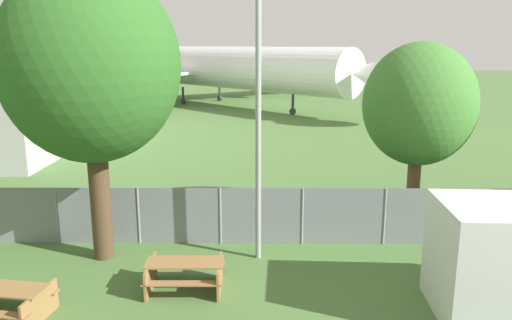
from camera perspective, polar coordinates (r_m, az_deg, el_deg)
perimeter_fence at (r=15.61m, az=-4.10°, el=-6.40°), size 56.07×0.07×1.81m
airplane at (r=53.57m, az=-5.41°, el=10.52°), size 33.91×35.12×12.14m
picnic_bench_near_cabin at (r=13.06m, az=-8.12°, el=-12.53°), size 1.97×1.42×0.76m
picnic_bench_open_grass at (r=13.02m, az=-26.92°, el=-13.96°), size 2.17×1.69×0.76m
tree_near_hangar at (r=14.38m, az=-18.37°, el=10.14°), size 4.85×4.85×8.22m
tree_far_right at (r=17.21m, az=18.14°, el=5.99°), size 3.66×3.66×6.21m
light_mast at (r=13.66m, az=0.26°, el=8.82°), size 0.44×0.44×8.40m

